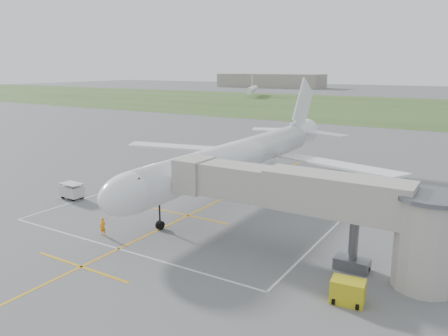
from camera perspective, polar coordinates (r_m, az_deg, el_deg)
The scene contains 10 objects.
ground at distance 53.83m, azimuth 1.57°, elevation -3.24°, with size 700.00×700.00×0.00m, color #515154.
grass_strip at distance 177.33m, azimuth 23.24°, elevation 7.13°, with size 700.00×120.00×0.02m, color #3B5424.
apron_markings at distance 49.10m, azimuth -1.84°, elevation -4.85°, with size 28.20×60.00×0.01m.
airliner at distance 53.41m, azimuth 2.00°, elevation 1.48°, with size 38.93×46.75×13.52m.
jet_bridge at distance 34.46m, azimuth 13.16°, elevation -4.79°, with size 23.40×5.00×7.20m.
gpu_unit at distance 30.67m, azimuth 15.85°, elevation -15.28°, with size 2.28×1.72×1.61m.
baggage_cart at distance 54.08m, azimuth -19.23°, elevation -2.84°, with size 2.81×1.79×1.89m.
ramp_worker_nose at distance 41.81m, azimuth -15.54°, elevation -7.39°, with size 0.61×0.40×1.67m, color orange.
ramp_worker_wing at distance 56.16m, azimuth -5.12°, elevation -1.74°, with size 0.78×0.61×1.61m, color orange.
distant_hangars at distance 312.97m, azimuth 24.21°, elevation 10.12°, with size 345.00×49.00×12.00m.
Camera 1 is at (25.74, -44.80, 15.10)m, focal length 35.00 mm.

